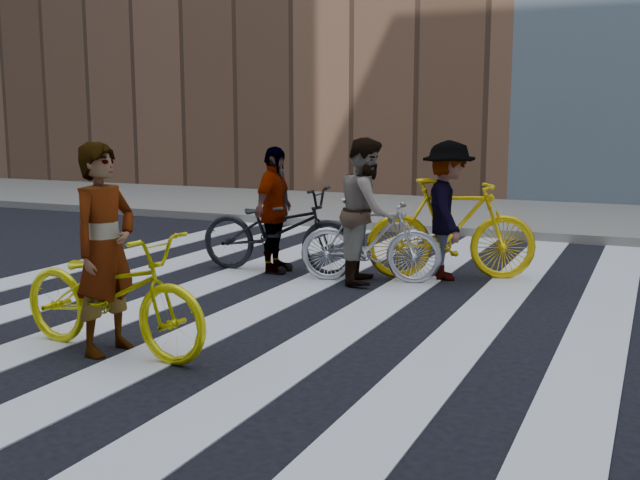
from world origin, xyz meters
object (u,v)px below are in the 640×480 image
Objects in this scene: bike_yellow_left at (112,293)px; bike_silver_mid at (371,241)px; bike_dark_rear at (278,230)px; bike_yellow_right at (451,229)px; rider_right at (448,210)px; rider_left at (105,249)px; rider_mid at (367,211)px; rider_rear at (274,210)px.

bike_yellow_left is 3.63m from bike_silver_mid.
bike_dark_rear reaches higher than bike_silver_mid.
bike_yellow_left is at bearing 134.00° from bike_yellow_right.
rider_right is at bearing -66.47° from bike_silver_mid.
rider_left reaches higher than bike_dark_rear.
rider_mid is 1.02× the size of rider_right.
rider_mid reaches higher than bike_yellow_left.
rider_rear is (-2.17, -0.52, 0.19)m from bike_yellow_right.
rider_left reaches higher than bike_silver_mid.
bike_yellow_right reaches higher than bike_silver_mid.
rider_right is (0.78, 0.60, 0.34)m from bike_silver_mid.
rider_rear is at bearing 10.40° from bike_yellow_left.
bike_yellow_right is (0.83, 0.60, 0.11)m from bike_silver_mid.
rider_right is at bearing -19.22° from rider_left.
rider_right is (-0.05, 0.00, 0.23)m from bike_yellow_right.
bike_dark_rear is 1.24× the size of rider_right.
rider_left is at bearing -179.69° from bike_dark_rear.
bike_yellow_right reaches higher than bike_yellow_left.
bike_yellow_left is 1.15× the size of bike_silver_mid.
bike_silver_mid is at bearing -97.06° from rider_rear.
rider_right reaches higher than rider_rear.
bike_silver_mid is 0.36m from rider_mid.
bike_silver_mid is at bearing 103.64° from bike_yellow_right.
bike_yellow_left is 4.46m from rider_right.
bike_yellow_right is 0.98× the size of bike_dark_rear.
bike_dark_rear is (-2.12, -0.52, -0.07)m from bike_yellow_right.
bike_silver_mid is at bearing -11.81° from rider_left.
rider_rear is at bearing 81.37° from bike_yellow_right.
bike_dark_rear is at bearing -93.89° from rider_rear.
rider_rear is at bearing 72.83° from bike_silver_mid.
rider_rear is (-1.29, 0.07, -0.06)m from rider_mid.
bike_yellow_right is 4.50m from rider_left.
bike_yellow_right is 1.09m from rider_mid.
rider_right is (0.83, 0.60, -0.02)m from rider_mid.
bike_dark_rear is 1.22× the size of rider_mid.
bike_yellow_right is 2.18m from bike_dark_rear.
bike_silver_mid is 1.05× the size of rider_rear.
bike_silver_mid is 1.38m from rider_rear.
bike_yellow_right is 0.23m from rider_right.
rider_mid is at bearing -11.06° from rider_left.
rider_left is 1.09× the size of rider_rear.
bike_yellow_left is at bearing 134.59° from rider_right.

